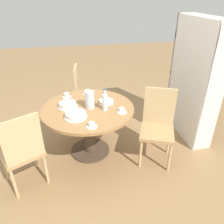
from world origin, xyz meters
TOP-DOWN VIEW (x-y plane):
  - ground_plane at (0.00, 0.00)m, footprint 14.00×14.00m
  - dining_table at (0.00, 0.00)m, footprint 1.20×1.20m
  - chair_a at (0.28, 0.86)m, footprint 0.55×0.55m
  - chair_b at (-0.91, 0.03)m, footprint 0.46×0.46m
  - chair_c at (0.48, -0.77)m, footprint 0.57×0.57m
  - bookshelf at (-0.23, 1.57)m, footprint 1.02×0.28m
  - coffee_pot at (0.02, 0.03)m, footprint 0.12×0.12m
  - water_bottle at (0.11, 0.21)m, footprint 0.07×0.07m
  - cake_main at (0.22, -0.16)m, footprint 0.27×0.27m
  - cake_second at (-0.07, -0.25)m, footprint 0.25×0.25m
  - cup_a at (0.21, 0.40)m, footprint 0.13×0.13m
  - cup_b at (-0.38, -0.26)m, footprint 0.13×0.13m
  - cup_c at (0.47, -0.00)m, footprint 0.13×0.13m
  - cup_d at (-0.42, 0.03)m, footprint 0.13×0.13m
  - plate_stack at (-0.08, 0.26)m, footprint 0.19×0.19m

SIDE VIEW (x-z plane):
  - ground_plane at x=0.00m, z-range 0.00..0.00m
  - chair_a at x=0.28m, z-range 0.02..1.00m
  - chair_b at x=-0.91m, z-range 0.02..1.00m
  - chair_c at x=0.48m, z-range 0.02..1.00m
  - dining_table at x=0.00m, z-range 0.18..0.89m
  - plate_stack at x=-0.08m, z-range 0.71..0.75m
  - cup_a at x=0.21m, z-range 0.70..0.76m
  - cup_b at x=-0.38m, z-range 0.70..0.76m
  - cup_c at x=0.47m, z-range 0.70..0.76m
  - cup_d at x=-0.42m, z-range 0.70..0.76m
  - cake_second at x=-0.07m, z-range 0.71..0.77m
  - cake_main at x=0.22m, z-range 0.71..0.77m
  - water_bottle at x=0.11m, z-range 0.68..0.97m
  - coffee_pot at x=0.02m, z-range 0.70..0.97m
  - bookshelf at x=-0.23m, z-range -0.02..1.73m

